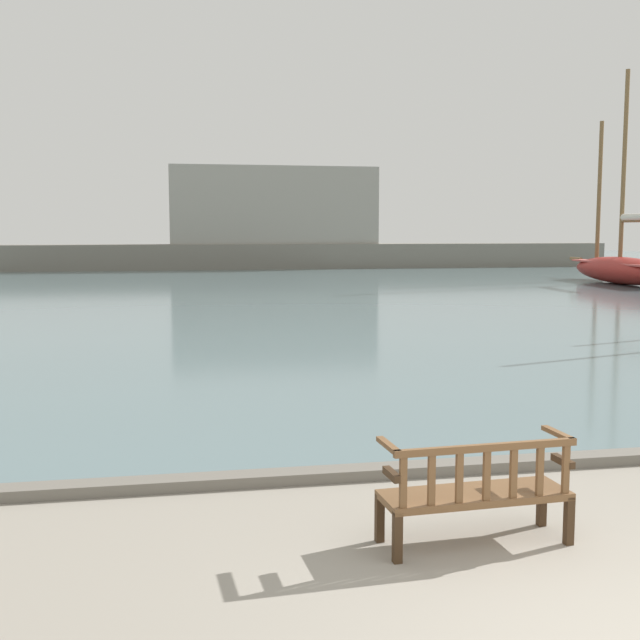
{
  "coord_description": "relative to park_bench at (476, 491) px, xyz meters",
  "views": [
    {
      "loc": [
        -2.95,
        -4.25,
        2.66
      ],
      "look_at": [
        -0.22,
        10.0,
        1.0
      ],
      "focal_mm": 45.0,
      "sensor_mm": 36.0,
      "label": 1
    }
  ],
  "objects": [
    {
      "name": "sailboat_far_starboard",
      "position": [
        18.48,
        28.09,
        0.41
      ],
      "size": [
        2.58,
        9.92,
        9.85
      ],
      "color": "maroon",
      "rests_on": "harbor_water"
    },
    {
      "name": "quay_edge_kerb",
      "position": [
        0.44,
        1.95,
        -0.41
      ],
      "size": [
        40.0,
        0.3,
        0.12
      ],
      "primitive_type": "cube",
      "color": "slate",
      "rests_on": "ground"
    },
    {
      "name": "park_bench",
      "position": [
        0.0,
        0.0,
        0.0
      ],
      "size": [
        1.63,
        0.61,
        0.92
      ],
      "color": "#3D2A19",
      "rests_on": "ground"
    },
    {
      "name": "far_breakwater",
      "position": [
        1.96,
        45.49,
        1.63
      ],
      "size": [
        53.2,
        2.4,
        6.62
      ],
      "color": "slate",
      "rests_on": "ground"
    },
    {
      "name": "harbor_water",
      "position": [
        0.44,
        42.1,
        -0.43
      ],
      "size": [
        100.0,
        80.0,
        0.08
      ],
      "primitive_type": "cube",
      "color": "slate",
      "rests_on": "ground"
    }
  ]
}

